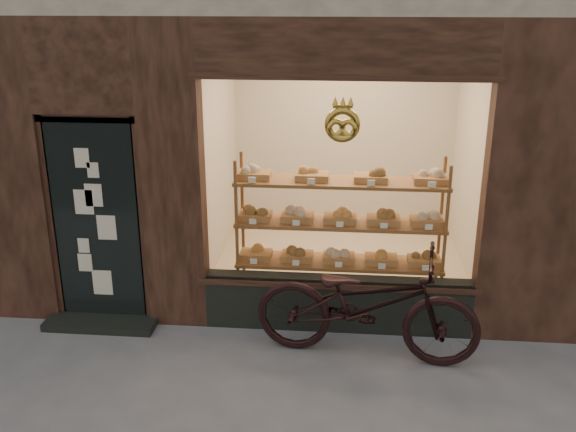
# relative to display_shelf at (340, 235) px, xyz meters

# --- Properties ---
(display_shelf) EXTENTS (2.20, 0.45, 1.70)m
(display_shelf) POSITION_rel_display_shelf_xyz_m (0.00, 0.00, 0.00)
(display_shelf) COLOR brown
(display_shelf) RESTS_ON ground
(bicycle) EXTENTS (2.17, 0.99, 1.10)m
(bicycle) POSITION_rel_display_shelf_xyz_m (0.28, -0.96, -0.31)
(bicycle) COLOR black
(bicycle) RESTS_ON ground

